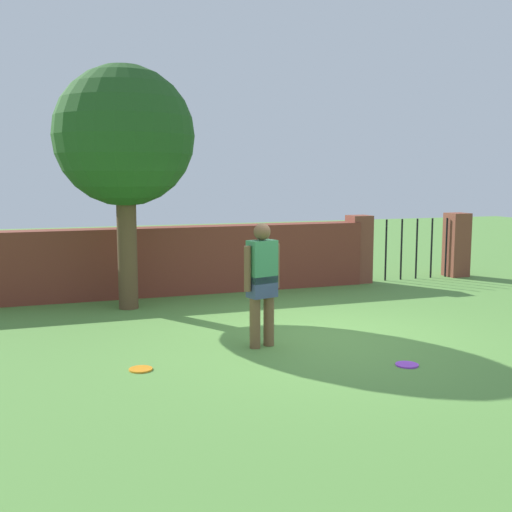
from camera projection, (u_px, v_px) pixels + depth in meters
name	position (u px, v px, depth m)	size (l,w,h in m)	color
ground_plane	(315.00, 337.00, 8.61)	(40.00, 40.00, 0.00)	#568C3D
brick_wall	(157.00, 261.00, 11.58)	(8.25, 0.50, 1.27)	brown
tree	(124.00, 138.00, 10.14)	(2.29, 2.29, 4.00)	brown
person	(262.00, 279.00, 8.04)	(0.52, 0.31, 1.62)	brown
fence_gate	(409.00, 247.00, 13.35)	(2.87, 0.44, 1.40)	brown
frisbee_orange	(141.00, 369.00, 7.18)	(0.27, 0.27, 0.02)	orange
frisbee_purple	(407.00, 365.00, 7.35)	(0.27, 0.27, 0.02)	purple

